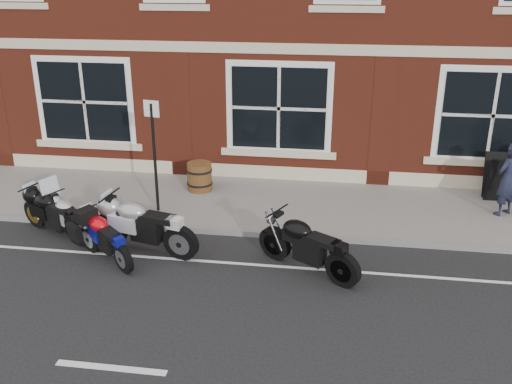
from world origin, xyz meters
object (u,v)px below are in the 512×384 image
moto_touring_silver (72,217)px  moto_sport_silver (143,223)px  moto_sport_red (106,235)px  pedestrian_left (508,179)px  moto_sport_black (54,211)px  moto_naked_black (307,243)px  barrel_planter (200,177)px  a_board_sign (500,178)px  parking_sign (154,149)px

moto_touring_silver → moto_sport_silver: 1.60m
moto_sport_red → pedestrian_left: pedestrian_left is taller
moto_touring_silver → moto_sport_black: moto_touring_silver is taller
moto_sport_red → moto_naked_black: size_ratio=0.77×
moto_touring_silver → barrel_planter: moto_touring_silver is taller
moto_sport_black → moto_naked_black: bearing=-69.8°
moto_naked_black → a_board_sign: a_board_sign is taller
a_board_sign → barrel_planter: (-7.01, -0.40, -0.20)m
a_board_sign → parking_sign: (-7.64, -1.75, 0.89)m
moto_sport_red → moto_sport_silver: (0.59, 0.40, 0.11)m
pedestrian_left → barrel_planter: 6.95m
moto_sport_black → pedestrian_left: bearing=-48.5°
a_board_sign → moto_sport_silver: bearing=-155.2°
moto_sport_red → barrel_planter: moto_sport_red is taller
parking_sign → pedestrian_left: bearing=18.1°
a_board_sign → parking_sign: bearing=-167.3°
moto_sport_silver → barrel_planter: moto_sport_silver is taller
moto_naked_black → a_board_sign: bearing=-15.2°
barrel_planter → parking_sign: (-0.63, -1.35, 1.09)m
moto_touring_silver → parking_sign: 2.23m
a_board_sign → parking_sign: parking_sign is taller
moto_sport_black → a_board_sign: (9.43, 3.02, 0.14)m
moto_sport_silver → parking_sign: size_ratio=0.91×
moto_naked_black → barrel_planter: bearing=72.5°
moto_naked_black → a_board_sign: (4.21, 3.78, 0.10)m
moto_sport_silver → moto_naked_black: (3.18, -0.34, -0.03)m
moto_naked_black → pedestrian_left: bearing=-21.9°
pedestrian_left → parking_sign: parking_sign is taller
moto_touring_silver → moto_naked_black: bearing=-61.0°
moto_touring_silver → moto_sport_red: (0.98, -0.64, -0.02)m
barrel_planter → moto_naked_black: bearing=-50.3°
moto_sport_red → pedestrian_left: (7.89, 2.98, 0.45)m
moto_sport_silver → parking_sign: (-0.26, 1.69, 0.96)m
moto_naked_black → barrel_planter: size_ratio=2.78×
moto_sport_red → barrel_planter: 3.58m
barrel_planter → parking_sign: size_ratio=0.28×
moto_naked_black → moto_sport_silver: bearing=116.8°
moto_naked_black → parking_sign: size_ratio=0.77×
moto_sport_red → moto_naked_black: 3.78m
moto_sport_silver → a_board_sign: a_board_sign is taller
moto_sport_silver → barrel_planter: size_ratio=3.29×
moto_sport_red → pedestrian_left: 8.45m
pedestrian_left → parking_sign: 7.63m
moto_sport_silver → parking_sign: bearing=23.5°
moto_sport_red → a_board_sign: (7.98, 3.84, 0.18)m
barrel_planter → moto_touring_silver: bearing=-124.8°
pedestrian_left → moto_sport_silver: bearing=-19.2°
moto_sport_red → barrel_planter: (0.97, 3.44, -0.02)m
moto_naked_black → parking_sign: 4.11m
moto_touring_silver → barrel_planter: (1.95, 2.80, -0.04)m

